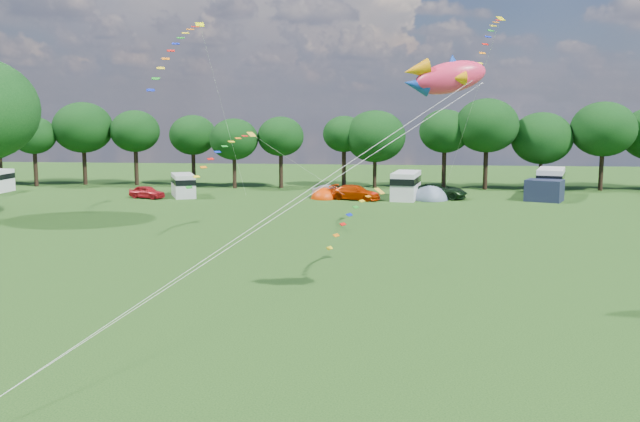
# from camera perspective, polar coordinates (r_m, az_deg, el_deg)

# --- Properties ---
(ground_plane) EXTENTS (180.00, 180.00, 0.00)m
(ground_plane) POSITION_cam_1_polar(r_m,az_deg,el_deg) (28.82, -1.58, -10.17)
(ground_plane) COLOR black
(ground_plane) RESTS_ON ground
(tree_line) EXTENTS (102.98, 10.98, 10.27)m
(tree_line) POSITION_cam_1_polar(r_m,az_deg,el_deg) (82.19, 6.95, 6.21)
(tree_line) COLOR black
(tree_line) RESTS_ON ground
(car_a) EXTENTS (4.22, 2.86, 1.31)m
(car_a) POSITION_cam_1_polar(r_m,az_deg,el_deg) (74.94, -13.68, 1.49)
(car_a) COLOR #B3161E
(car_a) RESTS_ON ground
(car_b) EXTENTS (3.59, 1.38, 1.26)m
(car_b) POSITION_cam_1_polar(r_m,az_deg,el_deg) (73.66, 0.84, 1.59)
(car_b) COLOR gray
(car_b) RESTS_ON ground
(car_c) EXTENTS (5.34, 3.57, 1.48)m
(car_c) POSITION_cam_1_polar(r_m,az_deg,el_deg) (71.64, 2.86, 1.48)
(car_c) COLOR #BA2C00
(car_c) RESTS_ON ground
(car_d) EXTENTS (6.24, 4.24, 1.56)m
(car_d) POSITION_cam_1_polar(r_m,az_deg,el_deg) (73.66, 9.52, 1.59)
(car_d) COLOR black
(car_d) RESTS_ON ground
(campervan_b) EXTENTS (3.78, 5.25, 2.37)m
(campervan_b) POSITION_cam_1_polar(r_m,az_deg,el_deg) (75.55, -10.89, 2.10)
(campervan_b) COLOR #BDBDBF
(campervan_b) RESTS_ON ground
(campervan_c) EXTENTS (3.29, 5.95, 2.76)m
(campervan_c) POSITION_cam_1_polar(r_m,az_deg,el_deg) (72.76, 6.89, 2.12)
(campervan_c) COLOR silver
(campervan_c) RESTS_ON ground
(campervan_d) EXTENTS (4.09, 6.48, 2.95)m
(campervan_d) POSITION_cam_1_polar(r_m,az_deg,el_deg) (78.05, 17.97, 2.26)
(campervan_d) COLOR silver
(campervan_d) RESTS_ON ground
(tent_orange) EXTENTS (2.77, 3.04, 2.17)m
(tent_orange) POSITION_cam_1_polar(r_m,az_deg,el_deg) (72.71, 0.33, 1.02)
(tent_orange) COLOR red
(tent_orange) RESTS_ON ground
(tent_greyblue) EXTENTS (3.72, 4.08, 2.77)m
(tent_greyblue) POSITION_cam_1_polar(r_m,az_deg,el_deg) (72.74, 8.79, 0.92)
(tent_greyblue) COLOR slate
(tent_greyblue) RESTS_ON ground
(awning_navy) EXTENTS (4.23, 3.90, 2.14)m
(awning_navy) POSITION_cam_1_polar(r_m,az_deg,el_deg) (74.04, 17.50, 1.58)
(awning_navy) COLOR #1A1F37
(awning_navy) RESTS_ON ground
(fish_kite) EXTENTS (3.87, 1.86, 2.03)m
(fish_kite) POSITION_cam_1_polar(r_m,az_deg,el_deg) (31.28, 9.89, 10.50)
(fish_kite) COLOR #F62850
(fish_kite) RESTS_ON ground
(streamer_kite_a) EXTENTS (3.44, 5.55, 5.80)m
(streamer_kite_a) POSITION_cam_1_polar(r_m,az_deg,el_deg) (59.96, -11.17, 12.90)
(streamer_kite_a) COLOR #F1FF00
(streamer_kite_a) RESTS_ON ground
(streamer_kite_b) EXTENTS (4.24, 4.68, 3.79)m
(streamer_kite_b) POSITION_cam_1_polar(r_m,az_deg,el_deg) (51.74, -7.51, 4.84)
(streamer_kite_b) COLOR gold
(streamer_kite_b) RESTS_ON ground
(streamer_kite_c) EXTENTS (3.02, 4.91, 2.77)m
(streamer_kite_c) POSITION_cam_1_polar(r_m,az_deg,el_deg) (39.39, 3.24, 0.25)
(streamer_kite_c) COLOR yellow
(streamer_kite_c) RESTS_ON ground
(streamer_kite_d) EXTENTS (2.60, 4.97, 4.25)m
(streamer_kite_d) POSITION_cam_1_polar(r_m,az_deg,el_deg) (49.91, 13.53, 13.52)
(streamer_kite_d) COLOR yellow
(streamer_kite_d) RESTS_ON ground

